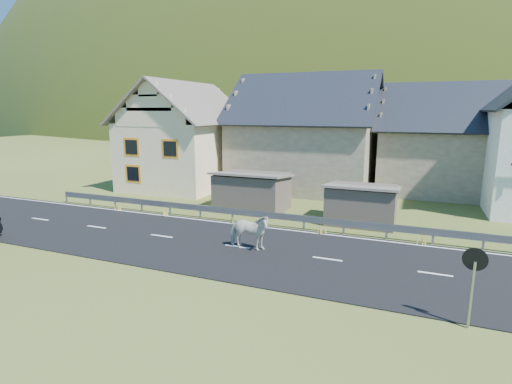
% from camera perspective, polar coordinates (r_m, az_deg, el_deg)
% --- Properties ---
extents(ground, '(160.00, 160.00, 0.00)m').
position_cam_1_polar(ground, '(17.82, -2.64, -7.92)').
color(ground, '#3F4D1B').
rests_on(ground, ground).
extents(road, '(60.00, 7.00, 0.04)m').
position_cam_1_polar(road, '(17.81, -2.64, -7.86)').
color(road, black).
rests_on(road, ground).
extents(lane_markings, '(60.00, 6.60, 0.01)m').
position_cam_1_polar(lane_markings, '(17.80, -2.64, -7.78)').
color(lane_markings, silver).
rests_on(lane_markings, road).
extents(guardrail, '(28.10, 0.09, 0.75)m').
position_cam_1_polar(guardrail, '(20.90, 1.56, -3.33)').
color(guardrail, '#93969B').
rests_on(guardrail, ground).
extents(shed_left, '(4.30, 3.30, 2.40)m').
position_cam_1_polar(shed_left, '(24.04, -0.54, -0.02)').
color(shed_left, brown).
rests_on(shed_left, ground).
extents(shed_right, '(3.80, 2.90, 2.20)m').
position_cam_1_polar(shed_right, '(21.96, 14.81, -1.81)').
color(shed_right, brown).
rests_on(shed_right, ground).
extents(house_cream, '(7.80, 9.80, 8.30)m').
position_cam_1_polar(house_cream, '(32.17, -10.11, 8.61)').
color(house_cream, '#FCE3B5').
rests_on(house_cream, ground).
extents(house_stone_a, '(10.80, 9.80, 8.90)m').
position_cam_1_polar(house_stone_a, '(31.32, 7.22, 9.13)').
color(house_stone_a, tan).
rests_on(house_stone_a, ground).
extents(house_stone_b, '(9.80, 8.80, 8.10)m').
position_cam_1_polar(house_stone_b, '(32.34, 25.70, 7.45)').
color(house_stone_b, tan).
rests_on(house_stone_b, ground).
extents(mountain, '(440.00, 280.00, 260.00)m').
position_cam_1_polar(mountain, '(196.97, 21.27, 3.29)').
color(mountain, '#273A0E').
rests_on(mountain, ground).
extents(conifer_patch, '(76.00, 50.00, 28.00)m').
position_cam_1_polar(conifer_patch, '(139.76, -4.41, 11.64)').
color(conifer_patch, black).
rests_on(conifer_patch, ground).
extents(horse, '(0.97, 1.95, 1.61)m').
position_cam_1_polar(horse, '(17.19, -1.04, -5.68)').
color(horse, silver).
rests_on(horse, road).
extents(traffic_mirror, '(0.64, 0.22, 2.32)m').
position_cam_1_polar(traffic_mirror, '(12.54, 28.69, -9.73)').
color(traffic_mirror, '#93969B').
rests_on(traffic_mirror, ground).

